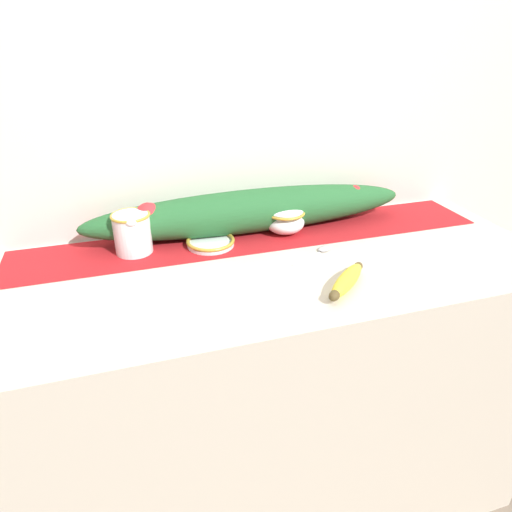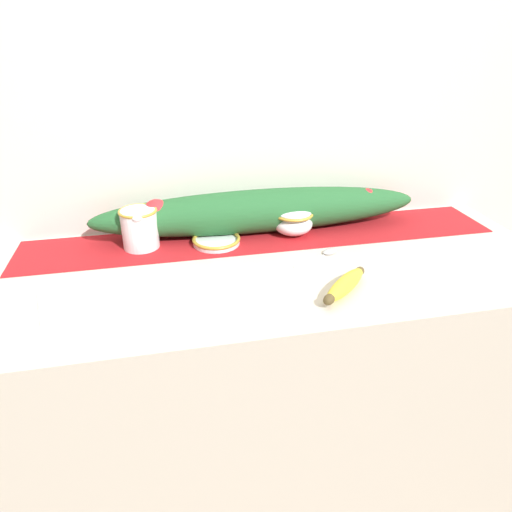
# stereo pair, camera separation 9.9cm
# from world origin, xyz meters

# --- Properties ---
(ground_plane) EXTENTS (12.00, 12.00, 0.00)m
(ground_plane) POSITION_xyz_m (0.00, 0.00, 0.00)
(ground_plane) COLOR #7A6B5B
(countertop) EXTENTS (1.55, 0.62, 0.92)m
(countertop) POSITION_xyz_m (0.00, 0.00, 0.46)
(countertop) COLOR beige
(countertop) RESTS_ON ground_plane
(back_wall) EXTENTS (2.35, 0.04, 2.40)m
(back_wall) POSITION_xyz_m (0.00, 0.33, 1.20)
(back_wall) COLOR silver
(back_wall) RESTS_ON ground_plane
(table_runner) EXTENTS (1.42, 0.22, 0.00)m
(table_runner) POSITION_xyz_m (0.00, 0.19, 0.92)
(table_runner) COLOR #A8191E
(table_runner) RESTS_ON countertop
(cream_pitcher) EXTENTS (0.11, 0.13, 0.12)m
(cream_pitcher) POSITION_xyz_m (-0.36, 0.19, 0.98)
(cream_pitcher) COLOR white
(cream_pitcher) RESTS_ON countertop
(sugar_bowl) EXTENTS (0.12, 0.12, 0.10)m
(sugar_bowl) POSITION_xyz_m (0.09, 0.19, 0.97)
(sugar_bowl) COLOR white
(sugar_bowl) RESTS_ON countertop
(small_dish) EXTENTS (0.14, 0.14, 0.02)m
(small_dish) POSITION_xyz_m (-0.14, 0.16, 0.93)
(small_dish) COLOR white
(small_dish) RESTS_ON countertop
(banana) EXTENTS (0.16, 0.15, 0.04)m
(banana) POSITION_xyz_m (0.12, -0.17, 0.94)
(banana) COLOR yellow
(banana) RESTS_ON countertop
(spoon) EXTENTS (0.15, 0.09, 0.01)m
(spoon) POSITION_xyz_m (0.15, 0.04, 0.92)
(spoon) COLOR #B7B7BC
(spoon) RESTS_ON countertop
(napkin_stack) EXTENTS (0.16, 0.16, 0.03)m
(napkin_stack) POSITION_xyz_m (-0.64, -0.14, 0.93)
(napkin_stack) COLOR white
(napkin_stack) RESTS_ON countertop
(poinsettia_garland) EXTENTS (1.01, 0.14, 0.13)m
(poinsettia_garland) POSITION_xyz_m (-0.00, 0.23, 0.99)
(poinsettia_garland) COLOR #235B2D
(poinsettia_garland) RESTS_ON countertop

